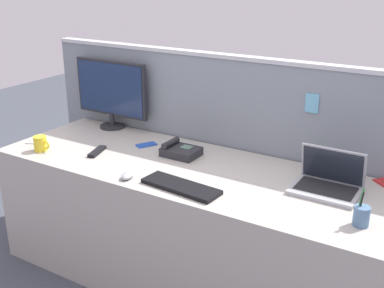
{
  "coord_description": "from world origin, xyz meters",
  "views": [
    {
      "loc": [
        1.31,
        -2.11,
        1.79
      ],
      "look_at": [
        0.0,
        0.05,
        0.86
      ],
      "focal_mm": 45.28,
      "sensor_mm": 36.0,
      "label": 1
    }
  ],
  "objects_px": {
    "desktop_monitor": "(111,91)",
    "cell_phone_blue_case": "(146,145)",
    "desk_phone": "(180,151)",
    "computer_mouse_right_hand": "(127,175)",
    "pen_cup": "(361,216)",
    "laptop": "(328,181)",
    "tv_remote": "(97,151)",
    "cell_phone_white_slab": "(36,140)",
    "coffee_mug": "(41,144)",
    "keyboard_main": "(181,187)"
  },
  "relations": [
    {
      "from": "desktop_monitor",
      "to": "cell_phone_blue_case",
      "type": "xyz_separation_m",
      "value": [
        0.42,
        -0.18,
        -0.25
      ]
    },
    {
      "from": "desktop_monitor",
      "to": "desk_phone",
      "type": "relative_size",
      "value": 2.72
    },
    {
      "from": "desktop_monitor",
      "to": "computer_mouse_right_hand",
      "type": "distance_m",
      "value": 0.92
    },
    {
      "from": "desktop_monitor",
      "to": "pen_cup",
      "type": "distance_m",
      "value": 1.88
    },
    {
      "from": "desktop_monitor",
      "to": "laptop",
      "type": "xyz_separation_m",
      "value": [
        1.57,
        -0.22,
        -0.21
      ]
    },
    {
      "from": "pen_cup",
      "to": "tv_remote",
      "type": "relative_size",
      "value": 1.01
    },
    {
      "from": "cell_phone_white_slab",
      "to": "coffee_mug",
      "type": "relative_size",
      "value": 1.18
    },
    {
      "from": "pen_cup",
      "to": "cell_phone_blue_case",
      "type": "height_order",
      "value": "pen_cup"
    },
    {
      "from": "desktop_monitor",
      "to": "cell_phone_white_slab",
      "type": "xyz_separation_m",
      "value": [
        -0.24,
        -0.47,
        -0.25
      ]
    },
    {
      "from": "pen_cup",
      "to": "cell_phone_blue_case",
      "type": "relative_size",
      "value": 1.37
    },
    {
      "from": "desk_phone",
      "to": "keyboard_main",
      "type": "distance_m",
      "value": 0.46
    },
    {
      "from": "pen_cup",
      "to": "coffee_mug",
      "type": "height_order",
      "value": "pen_cup"
    },
    {
      "from": "desktop_monitor",
      "to": "coffee_mug",
      "type": "bearing_deg",
      "value": -97.49
    },
    {
      "from": "tv_remote",
      "to": "coffee_mug",
      "type": "relative_size",
      "value": 1.46
    },
    {
      "from": "cell_phone_white_slab",
      "to": "coffee_mug",
      "type": "distance_m",
      "value": 0.2
    },
    {
      "from": "cell_phone_blue_case",
      "to": "coffee_mug",
      "type": "height_order",
      "value": "coffee_mug"
    },
    {
      "from": "desktop_monitor",
      "to": "cell_phone_blue_case",
      "type": "distance_m",
      "value": 0.52
    },
    {
      "from": "computer_mouse_right_hand",
      "to": "coffee_mug",
      "type": "bearing_deg",
      "value": 159.56
    },
    {
      "from": "cell_phone_blue_case",
      "to": "coffee_mug",
      "type": "distance_m",
      "value": 0.64
    },
    {
      "from": "desk_phone",
      "to": "computer_mouse_right_hand",
      "type": "xyz_separation_m",
      "value": [
        -0.06,
        -0.42,
        -0.01
      ]
    },
    {
      "from": "desk_phone",
      "to": "coffee_mug",
      "type": "height_order",
      "value": "coffee_mug"
    },
    {
      "from": "cell_phone_blue_case",
      "to": "laptop",
      "type": "bearing_deg",
      "value": 25.95
    },
    {
      "from": "keyboard_main",
      "to": "tv_remote",
      "type": "height_order",
      "value": "keyboard_main"
    },
    {
      "from": "cell_phone_blue_case",
      "to": "tv_remote",
      "type": "height_order",
      "value": "tv_remote"
    },
    {
      "from": "laptop",
      "to": "pen_cup",
      "type": "relative_size",
      "value": 1.89
    },
    {
      "from": "desk_phone",
      "to": "cell_phone_blue_case",
      "type": "bearing_deg",
      "value": 173.54
    },
    {
      "from": "pen_cup",
      "to": "tv_remote",
      "type": "xyz_separation_m",
      "value": [
        -1.56,
        0.06,
        -0.04
      ]
    },
    {
      "from": "laptop",
      "to": "cell_phone_blue_case",
      "type": "height_order",
      "value": "laptop"
    },
    {
      "from": "pen_cup",
      "to": "cell_phone_white_slab",
      "type": "distance_m",
      "value": 2.04
    },
    {
      "from": "computer_mouse_right_hand",
      "to": "cell_phone_white_slab",
      "type": "distance_m",
      "value": 0.88
    },
    {
      "from": "computer_mouse_right_hand",
      "to": "laptop",
      "type": "bearing_deg",
      "value": 6.75
    },
    {
      "from": "cell_phone_white_slab",
      "to": "coffee_mug",
      "type": "xyz_separation_m",
      "value": [
        0.17,
        -0.11,
        0.04
      ]
    },
    {
      "from": "pen_cup",
      "to": "desktop_monitor",
      "type": "bearing_deg",
      "value": 164.52
    },
    {
      "from": "cell_phone_white_slab",
      "to": "coffee_mug",
      "type": "bearing_deg",
      "value": -54.45
    },
    {
      "from": "desk_phone",
      "to": "keyboard_main",
      "type": "xyz_separation_m",
      "value": [
        0.25,
        -0.38,
        -0.02
      ]
    },
    {
      "from": "pen_cup",
      "to": "coffee_mug",
      "type": "xyz_separation_m",
      "value": [
        -1.87,
        -0.08,
        -0.0
      ]
    },
    {
      "from": "pen_cup",
      "to": "computer_mouse_right_hand",
      "type": "bearing_deg",
      "value": -173.53
    },
    {
      "from": "computer_mouse_right_hand",
      "to": "cell_phone_blue_case",
      "type": "xyz_separation_m",
      "value": [
        -0.21,
        0.45,
        -0.01
      ]
    },
    {
      "from": "desk_phone",
      "to": "coffee_mug",
      "type": "xyz_separation_m",
      "value": [
        -0.76,
        -0.37,
        0.02
      ]
    },
    {
      "from": "cell_phone_blue_case",
      "to": "cell_phone_white_slab",
      "type": "bearing_deg",
      "value": -127.77
    },
    {
      "from": "pen_cup",
      "to": "coffee_mug",
      "type": "distance_m",
      "value": 1.87
    },
    {
      "from": "desk_phone",
      "to": "cell_phone_blue_case",
      "type": "height_order",
      "value": "desk_phone"
    },
    {
      "from": "laptop",
      "to": "computer_mouse_right_hand",
      "type": "bearing_deg",
      "value": -156.75
    },
    {
      "from": "desktop_monitor",
      "to": "cell_phone_white_slab",
      "type": "height_order",
      "value": "desktop_monitor"
    },
    {
      "from": "cell_phone_white_slab",
      "to": "computer_mouse_right_hand",
      "type": "bearing_deg",
      "value": -31.7
    },
    {
      "from": "desk_phone",
      "to": "tv_remote",
      "type": "bearing_deg",
      "value": -152.93
    },
    {
      "from": "desk_phone",
      "to": "cell_phone_white_slab",
      "type": "bearing_deg",
      "value": -164.18
    },
    {
      "from": "laptop",
      "to": "pen_cup",
      "type": "xyz_separation_m",
      "value": [
        0.23,
        -0.27,
        -0.0
      ]
    },
    {
      "from": "coffee_mug",
      "to": "pen_cup",
      "type": "bearing_deg",
      "value": 2.58
    },
    {
      "from": "tv_remote",
      "to": "laptop",
      "type": "bearing_deg",
      "value": -6.96
    }
  ]
}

